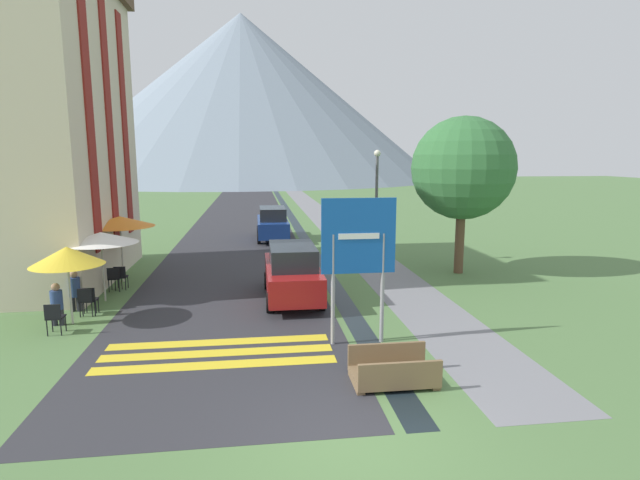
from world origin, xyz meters
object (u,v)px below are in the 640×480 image
object	(u,v)px
parked_car_far	(273,223)
person_seated_far	(57,302)
cafe_chair_far_left	(114,277)
cafe_chair_far_right	(121,276)
road_sign	(358,249)
cafe_umbrella_middle_white	(101,238)
cafe_umbrella_rear_orange	(120,221)
cafe_chair_near_right	(89,298)
streetlamp	(377,197)
cafe_chair_near_left	(86,299)
tree_by_path	(463,169)
hotel_building	(31,109)
person_seated_near	(75,289)
parked_car_near	(292,272)
footbridge	(393,372)
cafe_umbrella_front_yellow	(67,256)
cafe_chair_nearest	(54,316)

from	to	relation	value
parked_car_far	person_seated_far	world-z (taller)	parked_car_far
cafe_chair_far_left	cafe_chair_far_right	world-z (taller)	same
road_sign	cafe_umbrella_middle_white	world-z (taller)	road_sign
cafe_umbrella_middle_white	cafe_umbrella_rear_orange	bearing A→B (deg)	91.35
cafe_chair_far_left	person_seated_far	distance (m)	3.50
cafe_chair_far_right	person_seated_far	xyz separation A→B (m)	(-0.76, -3.63, 0.15)
cafe_chair_near_right	streetlamp	world-z (taller)	streetlamp
road_sign	streetlamp	size ratio (longest dim) A/B	0.75
cafe_umbrella_rear_orange	cafe_chair_far_left	bearing A→B (deg)	-87.75
parked_car_far	cafe_chair_near_left	xyz separation A→B (m)	(-5.89, -12.92, -0.40)
tree_by_path	hotel_building	bearing A→B (deg)	176.91
cafe_chair_far_left	person_seated_near	bearing A→B (deg)	-114.51
parked_car_near	cafe_chair_far_right	size ratio (longest dim) A/B	5.11
footbridge	cafe_chair_near_left	size ratio (longest dim) A/B	2.00
cafe_chair_near_right	cafe_umbrella_front_yellow	bearing A→B (deg)	-91.75
cafe_chair_far_right	cafe_chair_far_left	bearing A→B (deg)	-114.11
cafe_chair_nearest	cafe_umbrella_rear_orange	bearing A→B (deg)	59.25
cafe_chair_far_left	cafe_chair_near_right	xyz separation A→B (m)	(-0.01, -2.64, 0.00)
cafe_chair_nearest	tree_by_path	bearing A→B (deg)	-5.39
footbridge	cafe_chair_near_left	xyz separation A→B (m)	(-7.68, 5.36, 0.29)
parked_car_far	tree_by_path	distance (m)	11.95
cafe_chair_near_left	cafe_umbrella_rear_orange	size ratio (longest dim) A/B	0.34
cafe_chair_near_left	person_seated_near	size ratio (longest dim) A/B	0.68
road_sign	cafe_chair_nearest	size ratio (longest dim) A/B	4.28
parked_car_near	cafe_umbrella_middle_white	size ratio (longest dim) A/B	1.90
cafe_umbrella_front_yellow	parked_car_near	bearing A→B (deg)	14.31
cafe_umbrella_front_yellow	cafe_umbrella_rear_orange	world-z (taller)	cafe_umbrella_rear_orange
footbridge	road_sign	bearing A→B (deg)	97.23
parked_car_far	tree_by_path	xyz separation A→B (m)	(7.08, -9.07, 3.23)
parked_car_near	cafe_umbrella_front_yellow	distance (m)	6.56
cafe_umbrella_middle_white	streetlamp	world-z (taller)	streetlamp
person_seated_near	tree_by_path	distance (m)	14.29
cafe_umbrella_middle_white	person_seated_far	xyz separation A→B (m)	(-0.61, -2.28, -1.41)
cafe_chair_far_right	person_seated_near	xyz separation A→B (m)	(-0.72, -2.35, 0.18)
road_sign	cafe_umbrella_rear_orange	distance (m)	10.33
person_seated_near	tree_by_path	world-z (taller)	tree_by_path
cafe_chair_far_left	streetlamp	distance (m)	10.71
hotel_building	cafe_chair_nearest	world-z (taller)	hotel_building
cafe_umbrella_middle_white	tree_by_path	bearing A→B (deg)	10.15
hotel_building	parked_car_far	size ratio (longest dim) A/B	2.57
footbridge	cafe_chair_far_left	xyz separation A→B (m)	(-7.62, 8.07, 0.29)
parked_car_far	cafe_umbrella_front_yellow	distance (m)	14.90
streetlamp	cafe_chair_far_left	bearing A→B (deg)	-162.78
cafe_chair_far_right	cafe_chair_nearest	bearing A→B (deg)	-79.78
cafe_chair_far_left	cafe_umbrella_middle_white	xyz separation A→B (m)	(0.01, -1.16, 1.56)
footbridge	cafe_chair_near_right	world-z (taller)	cafe_chair_near_right
parked_car_far	cafe_chair_near_left	size ratio (longest dim) A/B	5.35
road_sign	parked_car_near	size ratio (longest dim) A/B	0.84
cafe_chair_near_right	tree_by_path	bearing A→B (deg)	34.01
parked_car_far	person_seated_far	bearing A→B (deg)	-115.17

